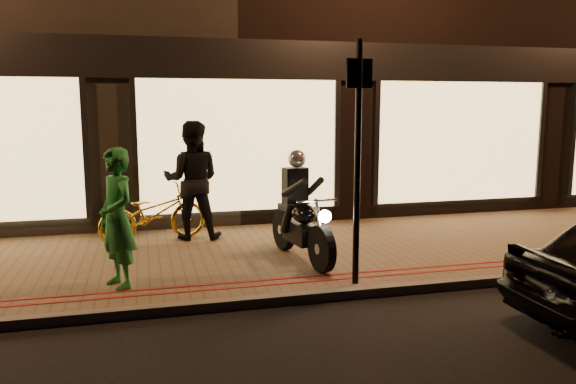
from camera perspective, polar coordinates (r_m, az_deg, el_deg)
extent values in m
plane|color=black|center=(6.80, 1.00, -11.36)|extent=(90.00, 90.00, 0.00)
cube|color=brown|center=(8.64, -2.57, -6.53)|extent=(50.00, 4.00, 0.12)
cube|color=#59544C|center=(6.83, 0.89, -10.75)|extent=(50.00, 0.14, 0.12)
cube|color=maroon|center=(7.17, 0.03, -9.24)|extent=(50.00, 0.06, 0.01)
cube|color=maroon|center=(7.36, -0.36, -8.77)|extent=(50.00, 0.06, 0.01)
cube|color=black|center=(17.10, 12.83, 15.03)|extent=(12.00, 10.00, 8.50)
cube|color=black|center=(10.27, -5.01, 13.29)|extent=(48.00, 0.12, 0.70)
cube|color=#EFC677|center=(10.26, -4.89, 4.69)|extent=(3.60, 0.06, 2.38)
cube|color=#EFC677|center=(11.87, 17.14, 4.90)|extent=(3.60, 0.06, 2.38)
cylinder|color=black|center=(7.57, 3.43, -5.77)|extent=(0.22, 0.65, 0.64)
cylinder|color=black|center=(8.72, -0.45, -3.80)|extent=(0.22, 0.65, 0.64)
cylinder|color=silver|center=(7.57, 3.43, -5.77)|extent=(0.16, 0.16, 0.14)
cylinder|color=silver|center=(8.72, -0.45, -3.80)|extent=(0.16, 0.16, 0.14)
cube|color=black|center=(8.16, 1.21, -4.10)|extent=(0.37, 0.73, 0.30)
ellipsoid|color=black|center=(7.99, 1.61, -2.19)|extent=(0.40, 0.55, 0.29)
cube|color=black|center=(8.37, 0.36, -1.68)|extent=(0.30, 0.58, 0.09)
cylinder|color=silver|center=(7.57, 2.96, -0.89)|extent=(0.60, 0.13, 0.03)
cylinder|color=silver|center=(7.54, 3.28, -3.48)|extent=(0.10, 0.33, 0.71)
sphere|color=white|center=(7.39, 3.78, -2.48)|extent=(0.19, 0.19, 0.17)
cylinder|color=silver|center=(8.64, 0.68, -4.19)|extent=(0.16, 0.55, 0.07)
cube|color=black|center=(8.20, 0.73, 0.58)|extent=(0.37, 0.27, 0.55)
sphere|color=#ADB0B4|center=(8.09, 0.91, 3.39)|extent=(0.30, 0.30, 0.26)
cylinder|color=black|center=(7.84, 0.62, 0.42)|extent=(0.26, 0.60, 0.34)
cylinder|color=black|center=(7.97, 2.72, 0.55)|extent=(0.10, 0.60, 0.34)
cylinder|color=black|center=(8.18, -0.06, -2.64)|extent=(0.23, 0.29, 0.46)
cylinder|color=black|center=(8.29, 1.72, -2.48)|extent=(0.16, 0.28, 0.46)
cylinder|color=black|center=(6.92, 7.07, 2.73)|extent=(0.09, 0.09, 3.00)
cube|color=black|center=(6.89, 7.25, 11.86)|extent=(0.35, 0.09, 0.35)
imported|color=gold|center=(9.42, -13.51, -2.14)|extent=(1.91, 1.16, 0.95)
imported|color=#207833|center=(7.15, -16.99, -2.57)|extent=(0.66, 0.75, 1.73)
imported|color=black|center=(9.46, -9.73, 1.18)|extent=(1.08, 0.91, 1.97)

